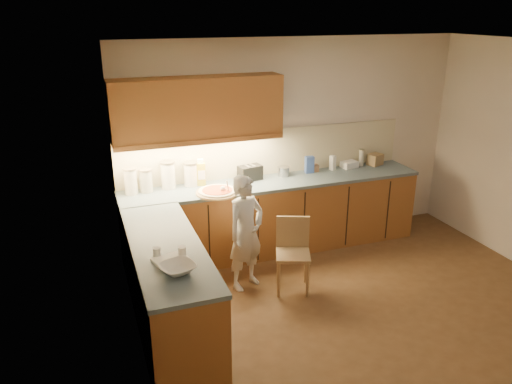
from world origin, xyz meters
The scene contains 24 objects.
room centered at (0.00, 0.00, 1.68)m, with size 4.54×4.50×2.62m.
l_counter centered at (-0.92, 1.25, 0.46)m, with size 3.77×2.62×0.92m.
backsplash centered at (-0.38, 1.99, 1.21)m, with size 3.75×0.02×0.58m, color beige.
upper_cabinets centered at (-1.27, 1.82, 1.85)m, with size 1.95×0.36×0.73m.
pizza_on_board centered at (-1.16, 1.51, 0.94)m, with size 0.49×0.49×0.20m.
child centered at (-1.00, 0.96, 0.64)m, with size 0.47×0.31×1.29m, color silver.
wooden_chair centered at (-0.53, 0.76, 0.46)m, with size 0.47×0.47×0.80m.
mixing_bowl centered at (-1.95, -0.13, 0.95)m, with size 0.28×0.28×0.07m, color white.
canister_a centered at (-2.08, 1.83, 1.08)m, with size 0.15×0.15×0.31m.
canister_b centered at (-1.91, 1.85, 1.06)m, with size 0.16×0.16×0.27m.
canister_c centered at (-1.65, 1.88, 1.08)m, with size 0.17×0.17×0.33m.
canister_d centered at (-1.37, 1.89, 1.07)m, with size 0.18×0.18×0.29m.
oil_jug centered at (-1.26, 1.86, 1.07)m, with size 0.12×0.10×0.32m.
toaster centered at (-0.65, 1.84, 1.01)m, with size 0.31×0.22×0.19m.
steel_pot centered at (-0.20, 1.85, 0.98)m, with size 0.16×0.16×0.12m.
blue_box centered at (0.16, 1.85, 1.03)m, with size 0.11×0.08×0.22m, color #344E9C.
card_box_a centered at (0.23, 1.88, 0.97)m, with size 0.13×0.09×0.09m, color #A27857.
white_bottle centered at (0.50, 1.86, 1.02)m, with size 0.06×0.06×0.19m, color white.
flat_pack centered at (0.76, 1.87, 0.96)m, with size 0.21×0.15×0.08m, color white.
tall_jar centered at (0.95, 1.89, 1.03)m, with size 0.07×0.07×0.23m.
card_box_b centered at (1.15, 1.86, 0.99)m, with size 0.19×0.15×0.15m, color #9F8055.
dough_cloth centered at (-1.96, 0.07, 0.93)m, with size 0.28×0.22×0.02m, color white.
spice_jar_a centered at (-2.06, 0.18, 0.96)m, with size 0.07×0.07×0.09m, color white.
spice_jar_b centered at (-1.86, 0.12, 0.96)m, with size 0.07×0.07×0.09m, color white.
Camera 1 is at (-2.56, -3.67, 2.91)m, focal length 35.00 mm.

